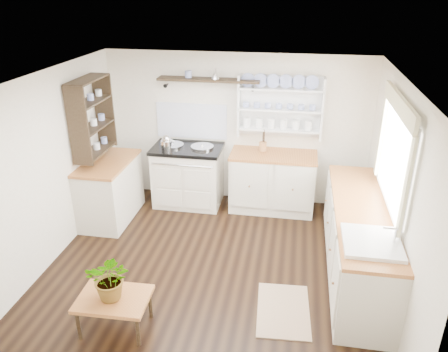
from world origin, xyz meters
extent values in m
cube|color=black|center=(0.00, 0.00, 0.00)|extent=(4.00, 3.80, 0.01)
cube|color=beige|center=(0.00, 1.90, 1.15)|extent=(4.00, 0.02, 2.30)
cube|color=beige|center=(2.00, 0.00, 1.15)|extent=(0.02, 3.80, 2.30)
cube|color=beige|center=(-2.00, 0.00, 1.15)|extent=(0.02, 3.80, 2.30)
cube|color=white|center=(0.00, 0.00, 2.30)|extent=(4.00, 3.80, 0.01)
cube|color=white|center=(1.96, 0.15, 1.50)|extent=(0.04, 1.40, 1.00)
cube|color=white|center=(1.94, 0.15, 1.50)|extent=(0.02, 1.50, 1.10)
cube|color=beige|center=(1.92, 0.15, 2.08)|extent=(0.04, 1.55, 0.18)
cube|color=silver|center=(-0.70, 1.57, 0.44)|extent=(1.01, 0.66, 0.89)
cube|color=black|center=(-0.70, 1.57, 0.91)|extent=(1.05, 0.70, 0.05)
cylinder|color=silver|center=(-0.93, 1.57, 0.95)|extent=(0.34, 0.34, 0.03)
cylinder|color=silver|center=(-0.47, 1.57, 0.95)|extent=(0.34, 0.34, 0.03)
cylinder|color=silver|center=(-0.70, 1.20, 0.79)|extent=(0.91, 0.02, 0.02)
cube|color=beige|center=(0.60, 1.60, 0.44)|extent=(1.25, 0.60, 0.88)
cube|color=brown|center=(0.60, 1.60, 0.88)|extent=(1.27, 0.63, 0.04)
cube|color=beige|center=(1.70, 0.10, 0.44)|extent=(0.60, 2.40, 0.88)
cube|color=brown|center=(1.70, 0.10, 0.88)|extent=(0.62, 2.43, 0.04)
cube|color=white|center=(1.70, -0.65, 0.80)|extent=(0.55, 0.60, 0.28)
cylinder|color=silver|center=(1.90, -0.65, 1.00)|extent=(0.02, 0.02, 0.22)
cube|color=beige|center=(-1.70, 0.90, 0.44)|extent=(0.60, 1.10, 0.88)
cube|color=brown|center=(-1.70, 0.90, 0.88)|extent=(0.62, 1.13, 0.04)
cube|color=white|center=(0.65, 1.88, 1.55)|extent=(1.20, 0.03, 0.90)
cube|color=white|center=(0.65, 1.79, 1.55)|extent=(1.20, 0.22, 0.02)
cylinder|color=navy|center=(0.65, 1.80, 1.82)|extent=(0.20, 0.02, 0.20)
cube|color=black|center=(-0.40, 1.77, 1.92)|extent=(1.50, 0.24, 0.04)
cone|color=black|center=(-1.05, 1.84, 1.81)|extent=(0.06, 0.20, 0.06)
cone|color=black|center=(0.25, 1.84, 1.81)|extent=(0.06, 0.20, 0.06)
cube|color=black|center=(-1.84, 0.90, 1.55)|extent=(0.28, 0.80, 1.05)
cylinder|color=#A76D3D|center=(0.43, 1.68, 0.98)|extent=(0.11, 0.11, 0.13)
cube|color=brown|center=(-0.76, -1.23, 0.36)|extent=(0.71, 0.52, 0.04)
cylinder|color=black|center=(-1.05, -1.44, 0.17)|extent=(0.04, 0.04, 0.34)
cylinder|color=black|center=(-1.06, -1.04, 0.17)|extent=(0.04, 0.04, 0.34)
cylinder|color=black|center=(-0.45, -1.43, 0.17)|extent=(0.04, 0.04, 0.34)
cylinder|color=black|center=(-0.46, -1.03, 0.17)|extent=(0.04, 0.04, 0.34)
imported|color=#3F7233|center=(-0.76, -1.23, 0.62)|extent=(0.44, 0.38, 0.47)
cube|color=#88624F|center=(0.90, -0.70, 0.01)|extent=(0.60, 0.88, 0.02)
camera|label=1|loc=(0.91, -4.43, 3.23)|focal=35.00mm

